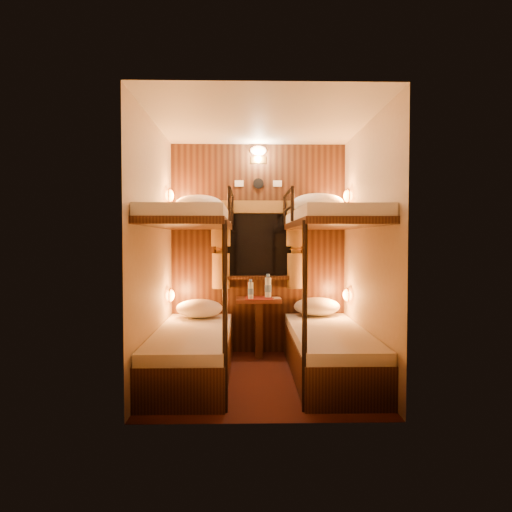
{
  "coord_description": "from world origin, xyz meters",
  "views": [
    {
      "loc": [
        -0.14,
        -4.23,
        1.3
      ],
      "look_at": [
        -0.05,
        0.15,
        1.15
      ],
      "focal_mm": 32.0,
      "sensor_mm": 36.0,
      "label": 1
    }
  ],
  "objects_px": {
    "bunk_left": "(193,318)",
    "bottle_right": "(268,287)",
    "bunk_right": "(329,318)",
    "table": "(259,319)",
    "bottle_left": "(251,290)"
  },
  "relations": [
    {
      "from": "bunk_right",
      "to": "bottle_right",
      "type": "xyz_separation_m",
      "value": [
        -0.54,
        0.84,
        0.21
      ]
    },
    {
      "from": "bottle_left",
      "to": "bottle_right",
      "type": "relative_size",
      "value": 0.82
    },
    {
      "from": "bunk_right",
      "to": "table",
      "type": "height_order",
      "value": "bunk_right"
    },
    {
      "from": "bottle_left",
      "to": "table",
      "type": "bearing_deg",
      "value": 36.72
    },
    {
      "from": "bunk_right",
      "to": "bottle_right",
      "type": "bearing_deg",
      "value": 122.86
    },
    {
      "from": "table",
      "to": "bunk_right",
      "type": "bearing_deg",
      "value": -50.33
    },
    {
      "from": "table",
      "to": "bunk_left",
      "type": "bearing_deg",
      "value": -129.67
    },
    {
      "from": "bunk_right",
      "to": "bunk_left",
      "type": "bearing_deg",
      "value": 180.0
    },
    {
      "from": "bunk_left",
      "to": "bunk_right",
      "type": "height_order",
      "value": "same"
    },
    {
      "from": "table",
      "to": "bottle_left",
      "type": "distance_m",
      "value": 0.35
    },
    {
      "from": "bunk_right",
      "to": "bottle_left",
      "type": "distance_m",
      "value": 1.04
    },
    {
      "from": "bunk_left",
      "to": "bottle_left",
      "type": "height_order",
      "value": "bunk_left"
    },
    {
      "from": "bottle_right",
      "to": "bunk_right",
      "type": "bearing_deg",
      "value": -57.14
    },
    {
      "from": "bunk_right",
      "to": "bottle_right",
      "type": "relative_size",
      "value": 7.06
    },
    {
      "from": "bunk_left",
      "to": "bottle_right",
      "type": "bearing_deg",
      "value": 47.91
    }
  ]
}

